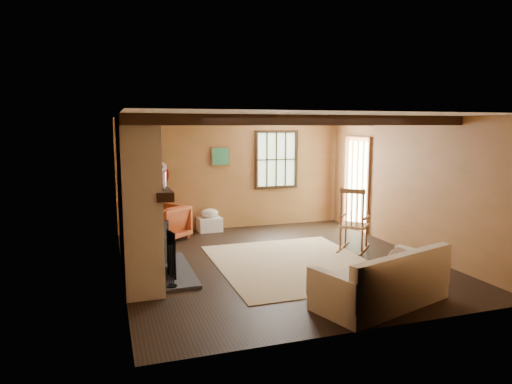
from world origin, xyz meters
name	(u,v)px	position (x,y,z in m)	size (l,w,h in m)	color
ground	(278,261)	(0.00, 0.00, 0.00)	(5.50, 5.50, 0.00)	black
room_envelope	(285,163)	(0.22, 0.26, 1.63)	(5.02, 5.52, 2.44)	#A25F39
fireplace	(139,204)	(-2.23, 0.00, 1.10)	(1.02, 2.30, 2.40)	#B04744
rug	(294,263)	(0.20, -0.20, 0.00)	(2.50, 3.00, 0.01)	tan
rocking_chair	(353,224)	(1.57, 0.25, 0.49)	(0.89, 0.91, 1.16)	tan
sofa	(384,285)	(0.60, -2.17, 0.26)	(1.97, 1.30, 0.73)	white
firewood_pile	(151,231)	(-1.85, 2.39, 0.13)	(0.69, 0.13, 0.25)	#523523
laundry_basket	(210,224)	(-0.60, 2.55, 0.15)	(0.50, 0.38, 0.30)	white
basket_pillow	(209,213)	(-0.60, 2.55, 0.40)	(0.39, 0.31, 0.19)	white
armchair	(166,223)	(-1.59, 2.09, 0.35)	(0.74, 0.77, 0.70)	#BF6026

